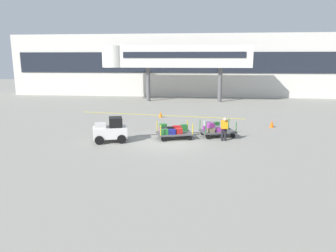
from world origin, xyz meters
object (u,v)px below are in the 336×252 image
object	(u,v)px
safety_cone_near	(272,124)
safety_cone_far	(161,114)
baggage_cart_middle	(215,129)
baggage_handler	(224,128)
baggage_cart_lead	(173,131)
baggage_tug	(111,130)

from	to	relation	value
safety_cone_near	safety_cone_far	distance (m)	9.70
baggage_cart_middle	baggage_handler	bearing A→B (deg)	-66.29
baggage_cart_lead	baggage_handler	size ratio (longest dim) A/B	1.97
baggage_tug	baggage_cart_lead	bearing A→B (deg)	18.19
baggage_handler	safety_cone_near	bearing A→B (deg)	49.29
baggage_tug	safety_cone_far	distance (m)	9.18
baggage_tug	safety_cone_far	world-z (taller)	baggage_tug
baggage_tug	baggage_handler	world-z (taller)	baggage_tug
baggage_handler	safety_cone_far	distance (m)	9.49
baggage_cart_lead	baggage_cart_middle	size ratio (longest dim) A/B	1.00
baggage_handler	safety_cone_far	world-z (taller)	baggage_handler
safety_cone_near	safety_cone_far	xyz separation A→B (m)	(-9.11, 3.34, 0.00)
baggage_tug	baggage_handler	xyz separation A→B (m)	(7.19, 0.99, 0.11)
baggage_cart_lead	safety_cone_far	world-z (taller)	baggage_cart_lead
safety_cone_far	baggage_handler	bearing A→B (deg)	-57.09
baggage_cart_middle	baggage_cart_lead	bearing A→B (deg)	-162.76
baggage_handler	safety_cone_far	bearing A→B (deg)	122.91
baggage_tug	safety_cone_far	size ratio (longest dim) A/B	4.24
baggage_cart_middle	safety_cone_near	distance (m)	5.66
baggage_cart_lead	baggage_handler	distance (m)	3.34
safety_cone_far	baggage_cart_lead	bearing A→B (deg)	-76.49
baggage_cart_middle	baggage_handler	world-z (taller)	baggage_handler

